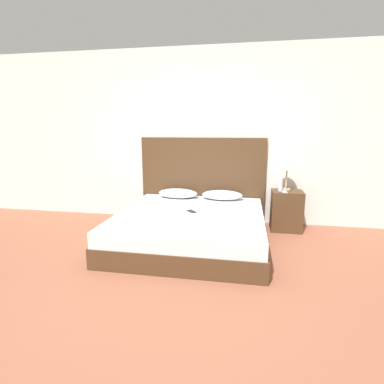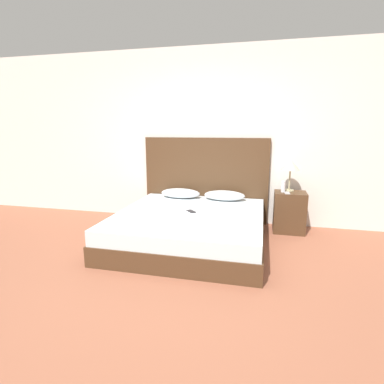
% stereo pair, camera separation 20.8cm
% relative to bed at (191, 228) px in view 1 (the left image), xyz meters
% --- Properties ---
extents(ground_plane, '(16.00, 16.00, 0.00)m').
position_rel_bed_xyz_m(ground_plane, '(-0.01, -1.21, -0.20)').
color(ground_plane, '#9E5B42').
extents(wall_back, '(10.00, 0.06, 2.70)m').
position_rel_bed_xyz_m(wall_back, '(-0.01, 1.09, 1.15)').
color(wall_back, white).
rests_on(wall_back, ground_plane).
extents(bed, '(1.89, 1.97, 0.41)m').
position_rel_bed_xyz_m(bed, '(0.00, 0.00, 0.00)').
color(bed, '#4C331E').
rests_on(bed, ground_plane).
extents(headboard, '(1.98, 0.05, 1.34)m').
position_rel_bed_xyz_m(headboard, '(0.00, 1.01, 0.47)').
color(headboard, '#4C331E').
rests_on(headboard, ground_plane).
extents(pillow_left, '(0.62, 0.32, 0.14)m').
position_rel_bed_xyz_m(pillow_left, '(-0.35, 0.78, 0.28)').
color(pillow_left, silver).
rests_on(pillow_left, bed).
extents(pillow_right, '(0.62, 0.32, 0.14)m').
position_rel_bed_xyz_m(pillow_right, '(0.35, 0.78, 0.28)').
color(pillow_right, silver).
rests_on(pillow_right, bed).
extents(phone_on_bed, '(0.15, 0.16, 0.01)m').
position_rel_bed_xyz_m(phone_on_bed, '(0.01, 0.03, 0.21)').
color(phone_on_bed, '#232328').
rests_on(phone_on_bed, bed).
extents(nightstand, '(0.44, 0.35, 0.59)m').
position_rel_bed_xyz_m(nightstand, '(1.30, 0.74, 0.09)').
color(nightstand, '#4C331E').
rests_on(nightstand, ground_plane).
extents(table_lamp, '(0.26, 0.26, 0.46)m').
position_rel_bed_xyz_m(table_lamp, '(1.28, 0.81, 0.75)').
color(table_lamp, tan).
rests_on(table_lamp, nightstand).
extents(phone_on_nightstand, '(0.08, 0.15, 0.01)m').
position_rel_bed_xyz_m(phone_on_nightstand, '(1.24, 0.65, 0.39)').
color(phone_on_nightstand, '#B7B7BC').
rests_on(phone_on_nightstand, nightstand).
extents(toiletry_bottle, '(0.06, 0.06, 0.16)m').
position_rel_bed_xyz_m(toiletry_bottle, '(1.19, 0.72, 0.47)').
color(toiletry_bottle, silver).
rests_on(toiletry_bottle, nightstand).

